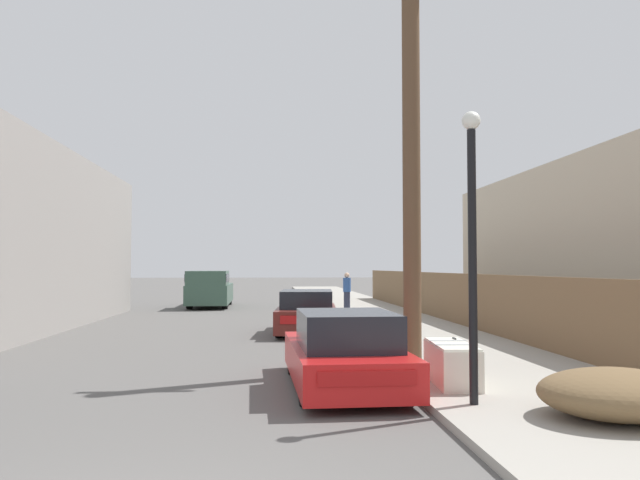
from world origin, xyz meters
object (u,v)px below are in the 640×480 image
(parked_sports_car_red, at_px, (344,353))
(street_lamp, at_px, (472,230))
(pedestrian, at_px, (347,291))
(utility_pole, at_px, (411,143))
(car_parked_mid, at_px, (307,313))
(brush_pile, at_px, (617,394))
(pickup_truck, at_px, (210,289))
(discarded_fridge, at_px, (452,363))

(parked_sports_car_red, bearing_deg, street_lamp, -51.81)
(pedestrian, bearing_deg, utility_pole, -92.07)
(car_parked_mid, relative_size, street_lamp, 1.04)
(brush_pile, xyz_separation_m, pedestrian, (-0.90, 19.81, 0.52))
(utility_pole, xyz_separation_m, pedestrian, (0.54, 14.86, -3.59))
(car_parked_mid, relative_size, pickup_truck, 0.74)
(discarded_fridge, distance_m, parked_sports_car_red, 1.75)
(parked_sports_car_red, xyz_separation_m, brush_pile, (3.09, -2.81, -0.15))
(discarded_fridge, distance_m, pedestrian, 17.35)
(pickup_truck, xyz_separation_m, pedestrian, (6.34, -3.85, 0.05))
(discarded_fridge, xyz_separation_m, street_lamp, (-0.15, -1.54, 2.07))
(pickup_truck, distance_m, utility_pole, 19.92)
(discarded_fridge, relative_size, parked_sports_car_red, 0.41)
(parked_sports_car_red, distance_m, pickup_truck, 21.26)
(discarded_fridge, xyz_separation_m, car_parked_mid, (-1.82, 8.85, 0.16))
(parked_sports_car_red, relative_size, street_lamp, 1.07)
(discarded_fridge, bearing_deg, brush_pile, -56.58)
(discarded_fridge, distance_m, brush_pile, 2.83)
(utility_pole, bearing_deg, parked_sports_car_red, -127.64)
(car_parked_mid, bearing_deg, brush_pile, -69.66)
(pickup_truck, relative_size, street_lamp, 1.39)
(brush_pile, distance_m, pedestrian, 19.83)
(parked_sports_car_red, xyz_separation_m, utility_pole, (1.65, 2.14, 3.96))
(pickup_truck, bearing_deg, parked_sports_car_red, 100.88)
(car_parked_mid, height_order, brush_pile, car_parked_mid)
(utility_pole, height_order, street_lamp, utility_pole)
(discarded_fridge, height_order, pedestrian, pedestrian)
(street_lamp, relative_size, pedestrian, 2.50)
(parked_sports_car_red, height_order, brush_pile, parked_sports_car_red)
(brush_pile, bearing_deg, parked_sports_car_red, 137.73)
(pickup_truck, bearing_deg, utility_pole, 106.85)
(pedestrian, bearing_deg, pickup_truck, 148.75)
(street_lamp, bearing_deg, utility_pole, 88.82)
(utility_pole, distance_m, pedestrian, 15.30)
(pickup_truck, bearing_deg, pedestrian, 148.36)
(utility_pole, bearing_deg, pickup_truck, 107.24)
(parked_sports_car_red, height_order, pedestrian, pedestrian)
(car_parked_mid, height_order, pickup_truck, pickup_truck)
(brush_pile, bearing_deg, discarded_fridge, 119.08)
(parked_sports_car_red, xyz_separation_m, car_parked_mid, (-0.11, 8.51, 0.03))
(pickup_truck, relative_size, utility_pole, 0.65)
(discarded_fridge, xyz_separation_m, parked_sports_car_red, (-1.71, 0.34, 0.13))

